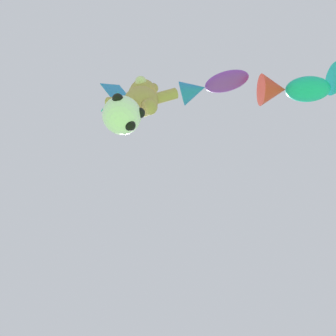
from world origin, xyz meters
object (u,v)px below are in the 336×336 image
object	(u,v)px
soccer_ball_kite	(122,115)
fish_kite_teal	(290,89)
fish_kite_violet	(210,86)
teddy_bear_kite	(142,98)
diamond_kite	(115,93)

from	to	relation	value
soccer_ball_kite	fish_kite_teal	bearing A→B (deg)	11.36
fish_kite_violet	fish_kite_teal	bearing A→B (deg)	7.72
fish_kite_teal	fish_kite_violet	bearing A→B (deg)	-172.28
soccer_ball_kite	fish_kite_violet	xyz separation A→B (m)	(2.45, 0.66, 3.80)
teddy_bear_kite	fish_kite_teal	xyz separation A→B (m)	(4.70, 0.91, 1.82)
teddy_bear_kite	fish_kite_teal	distance (m)	5.12
teddy_bear_kite	soccer_ball_kite	xyz separation A→B (m)	(-0.33, -0.10, -1.52)
fish_kite_teal	diamond_kite	world-z (taller)	fish_kite_teal
soccer_ball_kite	diamond_kite	distance (m)	3.14
teddy_bear_kite	diamond_kite	size ratio (longest dim) A/B	0.86
soccer_ball_kite	diamond_kite	size ratio (longest dim) A/B	0.42
fish_kite_teal	teddy_bear_kite	bearing A→B (deg)	-169.04
fish_kite_violet	teddy_bear_kite	bearing A→B (deg)	-165.19
soccer_ball_kite	fish_kite_violet	bearing A→B (deg)	15.10
diamond_kite	fish_kite_violet	bearing A→B (deg)	7.17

